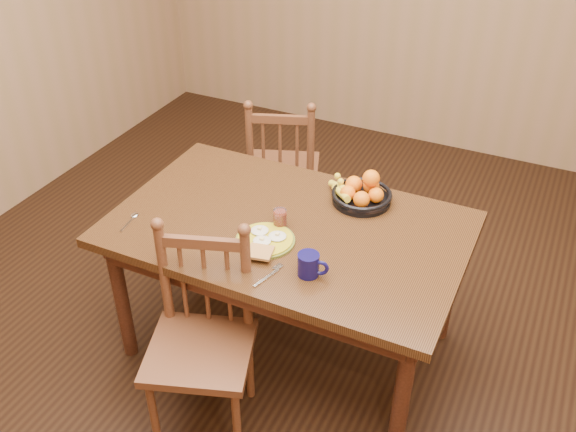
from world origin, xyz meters
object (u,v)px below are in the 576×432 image
at_px(breakfast_plate, 265,240).
at_px(coffee_mug, 309,265).
at_px(fruit_bowl, 361,193).
at_px(dining_table, 288,240).
at_px(chair_near, 202,341).
at_px(chair_far, 283,169).

relative_size(breakfast_plate, coffee_mug, 2.22).
bearing_deg(breakfast_plate, fruit_bowl, 61.72).
bearing_deg(breakfast_plate, coffee_mug, -23.98).
bearing_deg(coffee_mug, dining_table, 129.42).
distance_m(chair_near, fruit_bowl, 1.02).
relative_size(dining_table, coffee_mug, 11.97).
relative_size(dining_table, breakfast_plate, 5.39).
xyz_separation_m(chair_far, fruit_bowl, (0.69, -0.56, 0.34)).
distance_m(chair_near, coffee_mug, 0.57).
distance_m(chair_far, breakfast_plate, 1.18).
bearing_deg(dining_table, chair_near, -103.76).
xyz_separation_m(chair_near, breakfast_plate, (0.10, 0.40, 0.30)).
bearing_deg(coffee_mug, chair_far, 120.56).
xyz_separation_m(chair_near, fruit_bowl, (0.37, 0.89, 0.33)).
bearing_deg(breakfast_plate, chair_near, -104.49).
relative_size(chair_near, coffee_mug, 7.13).
xyz_separation_m(dining_table, chair_far, (-0.46, 0.89, -0.21)).
relative_size(dining_table, chair_near, 1.68).
height_order(chair_near, breakfast_plate, chair_near).
distance_m(chair_far, chair_near, 1.49).
bearing_deg(chair_far, breakfast_plate, 91.55).
height_order(dining_table, breakfast_plate, breakfast_plate).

